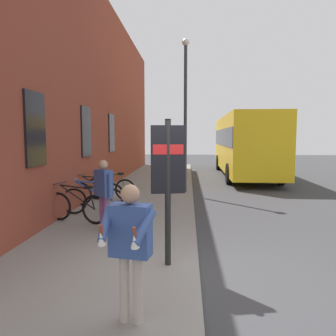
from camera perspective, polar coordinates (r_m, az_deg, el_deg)
name	(u,v)px	position (r m, az deg, el deg)	size (l,w,h in m)	color
ground	(223,204)	(11.14, 9.65, -6.16)	(60.00, 60.00, 0.00)	#38383A
sidewalk_pavement	(149,191)	(13.12, -3.35, -4.06)	(24.00, 3.50, 0.12)	gray
station_facade	(103,97)	(14.40, -11.26, 12.11)	(22.00, 0.65, 7.85)	brown
bicycle_mid_rack	(77,207)	(8.41, -15.69, -6.56)	(0.65, 1.71, 0.97)	black
bicycle_by_door	(93,200)	(9.17, -12.93, -5.50)	(0.48, 1.77, 0.97)	black
bicycle_under_window	(97,194)	(10.19, -12.31, -4.39)	(0.48, 1.76, 0.97)	black
bicycle_beside_lamp	(111,188)	(11.09, -10.03, -3.54)	(0.48, 1.76, 0.97)	black
transit_info_sign	(168,169)	(5.26, -0.02, -0.16)	(0.18, 0.56, 2.40)	black
city_bus	(244,142)	(18.96, 13.25, 4.39)	(10.54, 2.79, 3.35)	yellow
pedestrian_near_bus	(104,188)	(7.47, -11.23, -3.38)	(0.48, 0.49, 1.60)	#723F72
tourist_with_hotdogs	(130,239)	(3.73, -6.70, -12.23)	(0.61, 0.61, 1.59)	#B2A599
street_lamp	(185,103)	(12.46, 3.07, 11.23)	(0.28, 0.28, 5.74)	#333338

